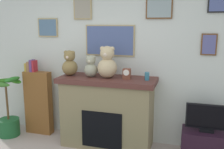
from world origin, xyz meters
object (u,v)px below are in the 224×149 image
Objects in this scene: fireplace at (107,111)px; teddy_bear_cream at (70,64)px; candle_jar at (147,76)px; mantel_clock at (127,74)px; teddy_bear_brown at (91,67)px; bookshelf at (38,101)px; potted_plant at (8,115)px; television at (207,118)px; tv_stand at (205,145)px; teddy_bear_tan at (107,64)px.

teddy_bear_cream reaches higher than fireplace.
candle_jar reaches higher than fireplace.
mantel_clock is 0.59m from teddy_bear_brown.
bookshelf is 1.77m from mantel_clock.
mantel_clock is (-0.31, -0.00, 0.02)m from candle_jar.
television is at bearing 2.81° from potted_plant.
bookshelf is 0.57m from potted_plant.
potted_plant is at bearing -174.38° from teddy_bear_brown.
bookshelf is 8.31× the size of mantel_clock.
potted_plant is 3.32m from tv_stand.
tv_stand is (3.32, 0.16, -0.16)m from potted_plant.
television is 1.34m from mantel_clock.
bookshelf is 2.89m from tv_stand.
television is (2.86, -0.10, 0.03)m from bookshelf.
television is 4.95× the size of candle_jar.
teddy_bear_cream is at bearing -179.67° from television.
teddy_bear_tan reaches higher than bookshelf.
mantel_clock is (2.12, 0.15, 0.84)m from potted_plant.
television is at bearing 0.77° from candle_jar.
mantel_clock is (0.32, -0.02, 0.64)m from fireplace.
teddy_bear_tan reaches higher than potted_plant.
teddy_bear_tan is at bearing -179.94° from candle_jar.
tv_stand is at bearing -0.16° from fireplace.
teddy_bear_cream is (0.71, -0.11, 0.72)m from bookshelf.
tv_stand is 1.99× the size of teddy_bear_brown.
teddy_bear_brown is at bearing 179.90° from mantel_clock.
teddy_bear_cream is (-2.15, -0.01, 1.11)m from tv_stand.
fireplace is 0.98m from teddy_bear_cream.
bookshelf is 1.02m from teddy_bear_cream.
potted_plant is 6.63× the size of mantel_clock.
mantel_clock is 0.34m from teddy_bear_tan.
candle_jar is at bearing 0.02° from teddy_bear_cream.
bookshelf is at bearing 175.16° from teddy_bear_tan.
fireplace is at bearing 5.35° from potted_plant.
bookshelf is 2.21× the size of television.
television is 2.26m from teddy_bear_cream.
teddy_bear_cream reaches higher than teddy_bear_brown.
candle_jar is 1.27m from teddy_bear_cream.
tv_stand is 1.56m from mantel_clock.
teddy_bear_brown is (-1.79, -0.01, 1.08)m from tv_stand.
potted_plant is at bearing -149.92° from bookshelf.
teddy_bear_tan reaches higher than television.
television is at bearing -2.03° from bookshelf.
fireplace is 3.10× the size of teddy_bear_tan.
potted_plant is 1.77× the size of television.
television is (1.52, -0.01, 0.05)m from fireplace.
television is 1.48× the size of teddy_bear_cream.
teddy_bear_cream reaches higher than television.
fireplace is at bearing 178.39° from candle_jar.
mantel_clock is 0.96m from teddy_bear_cream.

